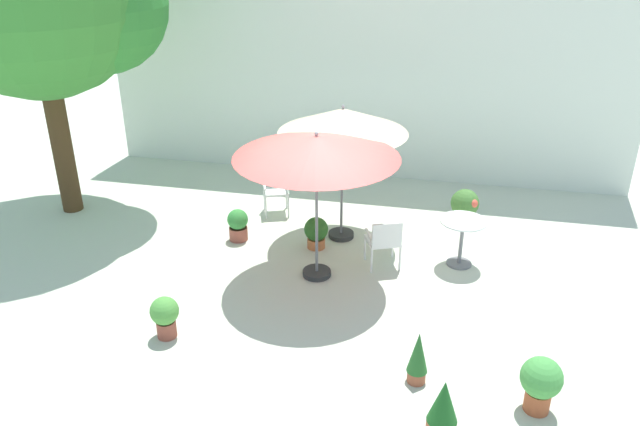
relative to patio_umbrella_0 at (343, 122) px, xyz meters
The scene contains 14 objects.
ground_plane 2.48m from the patio_umbrella_0, 95.20° to the right, with size 60.00×60.00×0.00m, color beige.
villa_facade 3.03m from the patio_umbrella_0, 92.35° to the left, with size 10.75×0.30×4.51m, color silver.
patio_umbrella_0 is the anchor object (origin of this frame).
patio_umbrella_1 1.35m from the patio_umbrella_0, 95.87° to the right, with size 2.41×2.41×2.34m.
cafe_table_0 2.59m from the patio_umbrella_0, 14.78° to the right, with size 0.72×0.72×0.78m.
patio_chair_0 1.99m from the patio_umbrella_0, 46.23° to the right, with size 0.63×0.61×0.84m.
patio_chair_1 2.21m from the patio_umbrella_0, 151.47° to the left, with size 0.58×0.58×0.88m.
potted_plant_0 2.87m from the patio_umbrella_0, 25.84° to the left, with size 0.51×0.51×0.64m.
potted_plant_1 1.87m from the patio_umbrella_0, 125.96° to the right, with size 0.40×0.40×0.55m.
potted_plant_2 5.02m from the patio_umbrella_0, 66.51° to the right, with size 0.33×0.33×0.75m.
potted_plant_3 2.51m from the patio_umbrella_0, 164.60° to the right, with size 0.35×0.35×0.56m.
potted_plant_4 4.99m from the patio_umbrella_0, 51.51° to the right, with size 0.47×0.47×0.70m.
potted_plant_5 4.18m from the patio_umbrella_0, 65.92° to the right, with size 0.25×0.25×0.71m.
potted_plant_6 4.11m from the patio_umbrella_0, 118.09° to the right, with size 0.38×0.38×0.59m.
Camera 1 is at (1.81, -8.25, 5.15)m, focal length 35.61 mm.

